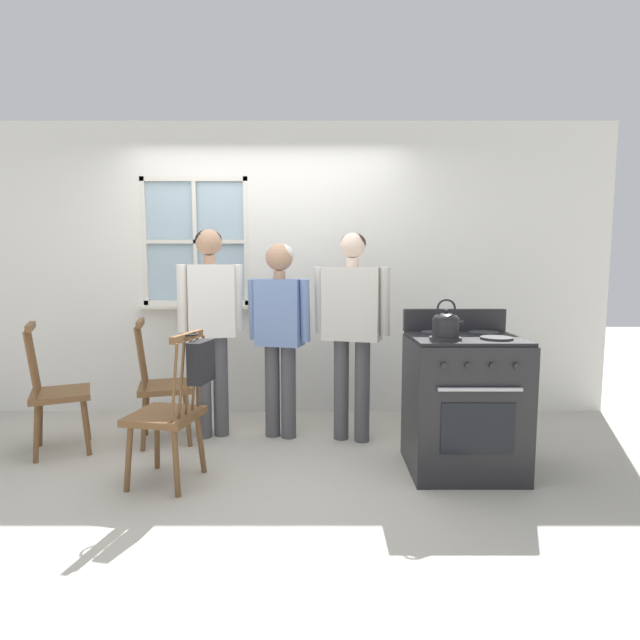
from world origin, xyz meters
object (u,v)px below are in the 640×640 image
chair_center_cluster (160,387)px  potted_plant (192,296)px  person_adult_right (350,316)px  stove (460,402)px  chair_near_wall (54,394)px  handbag (198,361)px  chair_by_window (165,415)px  person_elderly_left (208,313)px  kettle (443,324)px  person_teen_center (277,320)px

chair_center_cluster → potted_plant: 1.01m
person_adult_right → stove: bearing=-20.7°
chair_near_wall → stove: bearing=-121.8°
potted_plant → chair_near_wall: bearing=-129.6°
handbag → chair_by_window: bearing=168.2°
chair_near_wall → potted_plant: bearing=-64.9°
person_elderly_left → stove: bearing=-39.4°
chair_by_window → kettle: bearing=104.1°
chair_center_cluster → kettle: kettle is taller
person_elderly_left → handbag: bearing=-101.1°
chair_near_wall → kettle: 2.87m
person_teen_center → potted_plant: 1.07m
handbag → person_adult_right: bearing=40.0°
kettle → chair_by_window: bearing=-177.7°
person_elderly_left → person_teen_center: size_ratio=1.07×
chair_by_window → person_teen_center: (0.65, 0.86, 0.52)m
chair_by_window → chair_near_wall: (-0.99, 0.54, 0.00)m
chair_center_cluster → person_elderly_left: person_elderly_left is taller
chair_near_wall → person_elderly_left: bearing=-98.1°
person_teen_center → person_adult_right: 0.58m
kettle → chair_center_cluster: bearing=161.5°
kettle → chair_near_wall: bearing=170.4°
person_adult_right → stove: (0.72, -0.58, -0.53)m
kettle → potted_plant: bearing=143.9°
kettle → handbag: bearing=-175.6°
chair_near_wall → chair_center_cluster: (0.72, 0.22, 0.00)m
person_adult_right → person_elderly_left: bearing=-166.1°
stove → handbag: bearing=-171.7°
chair_by_window → chair_center_cluster: bearing=-148.4°
chair_by_window → stove: stove is taller
chair_by_window → kettle: (1.78, 0.07, 0.58)m
stove → kettle: size_ratio=4.39×
chair_near_wall → stove: size_ratio=0.90×
person_elderly_left → stove: size_ratio=1.55×
stove → potted_plant: (-2.14, 1.31, 0.65)m
person_adult_right → potted_plant: size_ratio=5.07×
chair_center_cluster → person_elderly_left: (0.37, 0.12, 0.58)m
person_adult_right → kettle: (0.56, -0.72, 0.02)m
stove → person_elderly_left: bearing=160.0°
chair_center_cluster → stove: 2.29m
stove → potted_plant: bearing=148.5°
chair_center_cluster → handbag: (0.50, -0.81, 0.36)m
person_teen_center → stove: bearing=-11.7°
person_elderly_left → handbag: size_ratio=5.48×
chair_center_cluster → handbag: bearing=-163.9°
chair_near_wall → chair_by_window: bearing=-143.8°
stove → kettle: bearing=-141.3°
chair_center_cluster → stove: size_ratio=0.90×
stove → chair_near_wall: bearing=173.4°
chair_near_wall → chair_center_cluster: size_ratio=1.00×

